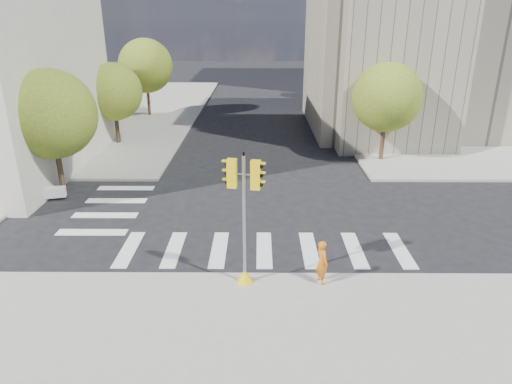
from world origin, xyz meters
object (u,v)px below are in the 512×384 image
at_px(lamp_near, 380,80).
at_px(planter_wall, 1,197).
at_px(photographer, 322,262).
at_px(traffic_signal, 244,230).
at_px(lamp_far, 344,61).

height_order(lamp_near, planter_wall, lamp_near).
bearing_deg(photographer, lamp_near, -41.27).
height_order(traffic_signal, photographer, traffic_signal).
relative_size(lamp_far, traffic_signal, 1.75).
bearing_deg(photographer, traffic_signal, 67.11).
distance_m(lamp_near, photographer, 19.93).
bearing_deg(planter_wall, lamp_near, 13.09).
bearing_deg(lamp_near, traffic_signal, -115.30).
bearing_deg(lamp_far, traffic_signal, -105.09).
bearing_deg(lamp_far, planter_wall, -129.56).
height_order(lamp_far, photographer, lamp_far).
relative_size(lamp_far, planter_wall, 1.35).
relative_size(lamp_near, planter_wall, 1.35).
bearing_deg(photographer, planter_wall, 41.26).
distance_m(lamp_far, photographer, 33.38).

